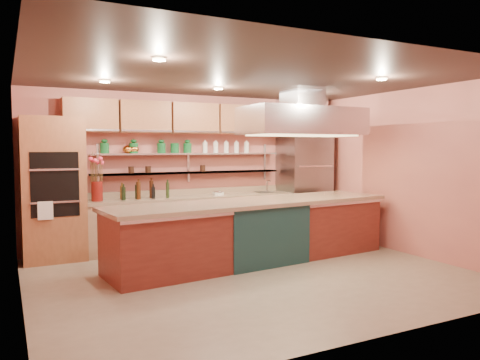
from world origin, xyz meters
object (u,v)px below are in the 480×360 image
copper_kettle (128,149)px  green_canister (175,148)px  island (254,231)px  refrigerator (304,185)px  flower_vase (97,191)px  kitchen_scale (218,192)px

copper_kettle → green_canister: size_ratio=0.97×
island → refrigerator: bearing=31.1°
island → green_canister: green_canister is taller
refrigerator → flower_vase: bearing=179.9°
kitchen_scale → island: bearing=-73.7°
island → green_canister: size_ratio=25.99×
copper_kettle → island: bearing=-46.7°
green_canister → kitchen_scale: bearing=-16.0°
refrigerator → kitchen_scale: refrigerator is taller
flower_vase → green_canister: 1.61m
refrigerator → copper_kettle: size_ratio=12.04×
green_canister → flower_vase: bearing=-171.3°
green_canister → copper_kettle: bearing=180.0°
island → copper_kettle: bearing=127.7°
kitchen_scale → flower_vase: bearing=-162.4°
kitchen_scale → copper_kettle: (-1.63, 0.22, 0.81)m
flower_vase → green_canister: (1.43, 0.22, 0.71)m
refrigerator → kitchen_scale: bearing=179.7°
flower_vase → green_canister: size_ratio=1.82×
refrigerator → copper_kettle: bearing=176.3°
copper_kettle → green_canister: (0.86, 0.00, 0.02)m
refrigerator → copper_kettle: (-3.56, 0.23, 0.73)m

